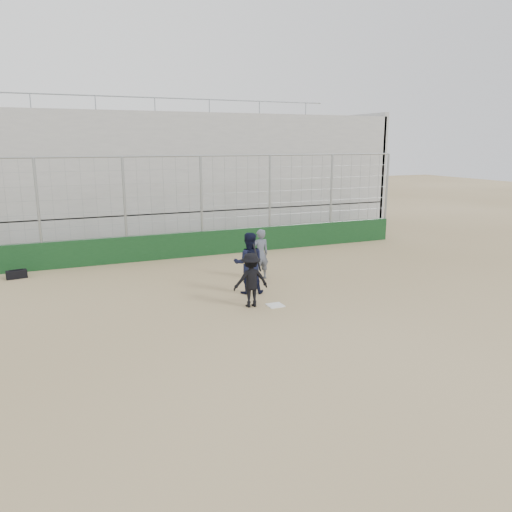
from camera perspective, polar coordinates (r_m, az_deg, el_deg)
name	(u,v)px	position (r m, az deg, el deg)	size (l,w,h in m)	color
ground	(275,306)	(14.18, 2.21, -5.70)	(90.00, 90.00, 0.00)	olive
home_plate	(275,305)	(14.17, 2.21, -5.65)	(0.44, 0.44, 0.02)	white
backstop	(202,232)	(20.31, -6.17, 2.71)	(18.10, 0.25, 4.04)	#103316
bleachers	(171,176)	(24.83, -9.64, 9.02)	(20.25, 6.70, 6.98)	#9C9C9C
batter_at_plate	(251,280)	(13.91, -0.59, -2.74)	(1.02, 0.75, 1.71)	black
catcher_crouched	(249,273)	(15.13, -0.83, -1.99)	(1.09, 0.96, 1.26)	black
umpire	(260,257)	(16.72, 0.48, -0.08)	(0.62, 0.41, 1.53)	#4F5564
equipment_bag	(17,274)	(18.77, -25.69, -1.90)	(0.69, 0.38, 0.32)	black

